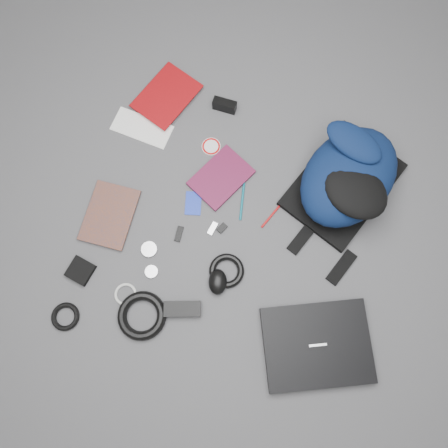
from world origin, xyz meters
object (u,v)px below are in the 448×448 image
(textbook_red, at_px, (149,84))
(power_brick, at_px, (182,309))
(comic_book, at_px, (88,209))
(compact_camera, at_px, (225,105))
(pouch, at_px, (80,271))
(laptop, at_px, (317,345))
(dvd_case, at_px, (221,178))
(mouse, at_px, (218,282))
(backpack, at_px, (349,177))

(textbook_red, distance_m, power_brick, 0.89)
(comic_book, relative_size, compact_camera, 2.57)
(textbook_red, bearing_deg, pouch, -68.61)
(compact_camera, bearing_deg, laptop, -53.36)
(compact_camera, height_order, power_brick, compact_camera)
(dvd_case, height_order, mouse, mouse)
(backpack, bearing_deg, laptop, -63.45)
(pouch, bearing_deg, mouse, 14.71)
(dvd_case, height_order, compact_camera, compact_camera)
(comic_book, xyz_separation_m, mouse, (0.54, -0.09, 0.01))
(backpack, bearing_deg, pouch, -122.30)
(power_brick, bearing_deg, textbook_red, 99.12)
(pouch, bearing_deg, laptop, 2.40)
(laptop, xyz_separation_m, dvd_case, (-0.51, 0.46, -0.01))
(comic_book, relative_size, mouse, 2.60)
(mouse, bearing_deg, compact_camera, 89.71)
(dvd_case, xyz_separation_m, power_brick, (0.04, -0.50, 0.01))
(comic_book, relative_size, pouch, 2.83)
(laptop, distance_m, power_brick, 0.47)
(power_brick, distance_m, pouch, 0.39)
(compact_camera, relative_size, pouch, 1.10)
(backpack, xyz_separation_m, compact_camera, (-0.52, 0.15, -0.07))
(backpack, relative_size, power_brick, 3.64)
(power_brick, bearing_deg, pouch, 159.02)
(backpack, bearing_deg, power_brick, -103.10)
(comic_book, distance_m, dvd_case, 0.51)
(textbook_red, xyz_separation_m, pouch, (0.05, -0.77, -0.00))
(dvd_case, height_order, pouch, pouch)
(backpack, xyz_separation_m, textbook_red, (-0.84, 0.15, -0.08))
(backpack, distance_m, power_brick, 0.75)
(backpack, height_order, comic_book, backpack)
(backpack, height_order, laptop, backpack)
(textbook_red, distance_m, mouse, 0.83)
(textbook_red, bearing_deg, power_brick, -42.72)
(comic_book, xyz_separation_m, pouch, (0.07, -0.22, 0.00))
(comic_book, relative_size, power_brick, 1.84)
(textbook_red, relative_size, mouse, 2.70)
(pouch, bearing_deg, dvd_case, 54.66)
(backpack, bearing_deg, textbook_red, -170.60)
(laptop, bearing_deg, mouse, 142.26)
(laptop, distance_m, mouse, 0.40)
(laptop, height_order, textbook_red, laptop)
(compact_camera, bearing_deg, power_brick, -83.28)
(dvd_case, bearing_deg, power_brick, -60.98)
(laptop, relative_size, power_brick, 2.82)
(textbook_red, distance_m, comic_book, 0.55)
(laptop, relative_size, compact_camera, 3.93)
(textbook_red, xyz_separation_m, power_brick, (0.44, -0.77, 0.00))
(backpack, xyz_separation_m, mouse, (-0.32, -0.50, -0.07))
(laptop, distance_m, pouch, 0.86)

